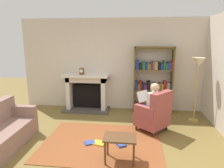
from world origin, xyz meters
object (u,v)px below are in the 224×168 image
armchair_reading (154,114)px  floor_lamp (198,68)px  seated_reader (151,104)px  fireplace (87,91)px  mantel_clock (82,71)px  side_table (120,141)px  bookshelf (153,82)px

armchair_reading → floor_lamp: bearing=164.8°
armchair_reading → seated_reader: seated_reader is taller
fireplace → mantel_clock: 0.62m
side_table → floor_lamp: bearing=48.7°
mantel_clock → armchair_reading: 2.46m
bookshelf → floor_lamp: 1.30m
fireplace → seated_reader: 2.18m
bookshelf → floor_lamp: bookshelf is taller
fireplace → armchair_reading: (1.89, -1.31, -0.15)m
bookshelf → mantel_clock: bearing=-176.2°
seated_reader → side_table: (-0.60, -1.36, -0.23)m
fireplace → floor_lamp: bearing=-11.0°
mantel_clock → side_table: mantel_clock is taller
seated_reader → fireplace: bearing=-83.6°
mantel_clock → floor_lamp: 3.14m
fireplace → side_table: size_ratio=2.44×
fireplace → armchair_reading: size_ratio=1.41×
side_table → floor_lamp: 2.87m
armchair_reading → floor_lamp: (1.08, 0.73, 0.98)m
mantel_clock → side_table: bearing=-62.1°
side_table → mantel_clock: bearing=117.9°
fireplace → side_table: bearing=-65.1°
armchair_reading → side_table: (-0.69, -1.28, -0.04)m
fireplace → armchair_reading: fireplace is taller
armchair_reading → floor_lamp: floor_lamp is taller
seated_reader → armchair_reading: bearing=90.0°
bookshelf → seated_reader: bookshelf is taller
armchair_reading → seated_reader: size_ratio=0.85×
armchair_reading → side_table: bearing=12.6°
armchair_reading → fireplace: bearing=-83.9°
fireplace → mantel_clock: size_ratio=7.49×
bookshelf → armchair_reading: bookshelf is taller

